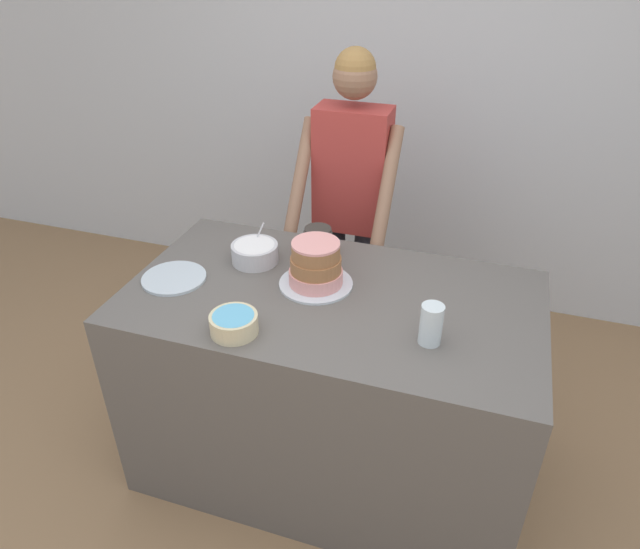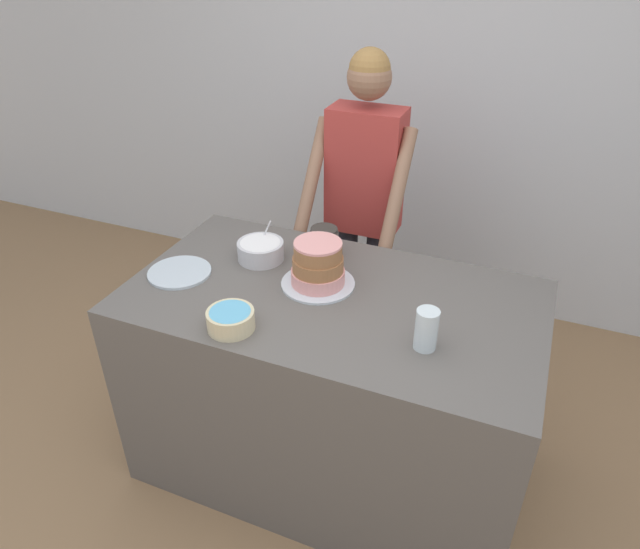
# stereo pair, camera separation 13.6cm
# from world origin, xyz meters

# --- Properties ---
(ground_plane) EXTENTS (14.00, 14.00, 0.00)m
(ground_plane) POSITION_xyz_m (0.00, 0.00, 0.00)
(ground_plane) COLOR #93704C
(wall_back) EXTENTS (10.00, 0.05, 2.60)m
(wall_back) POSITION_xyz_m (0.00, 2.06, 1.30)
(wall_back) COLOR silver
(wall_back) RESTS_ON ground_plane
(counter) EXTENTS (1.60, 0.89, 0.93)m
(counter) POSITION_xyz_m (0.00, 0.44, 0.46)
(counter) COLOR #5B5651
(counter) RESTS_ON ground_plane
(person_baker) EXTENTS (0.49, 0.46, 1.69)m
(person_baker) POSITION_xyz_m (-0.15, 1.24, 1.04)
(person_baker) COLOR #2D2D38
(person_baker) RESTS_ON ground_plane
(cake) EXTENTS (0.29, 0.29, 0.19)m
(cake) POSITION_xyz_m (-0.08, 0.50, 1.01)
(cake) COLOR silver
(cake) RESTS_ON counter
(frosting_bowl_blue) EXTENTS (0.17, 0.17, 0.07)m
(frosting_bowl_blue) POSITION_xyz_m (-0.26, 0.12, 0.97)
(frosting_bowl_blue) COLOR beige
(frosting_bowl_blue) RESTS_ON counter
(frosting_bowl_white) EXTENTS (0.20, 0.20, 0.15)m
(frosting_bowl_white) POSITION_xyz_m (-0.38, 0.59, 0.97)
(frosting_bowl_white) COLOR silver
(frosting_bowl_white) RESTS_ON counter
(drinking_glass) EXTENTS (0.08, 0.08, 0.15)m
(drinking_glass) POSITION_xyz_m (0.40, 0.27, 1.00)
(drinking_glass) COLOR silver
(drinking_glass) RESTS_ON counter
(ceramic_plate) EXTENTS (0.26, 0.26, 0.01)m
(ceramic_plate) POSITION_xyz_m (-0.64, 0.36, 0.93)
(ceramic_plate) COLOR silver
(ceramic_plate) RESTS_ON counter
(stoneware_jar) EXTENTS (0.12, 0.12, 0.13)m
(stoneware_jar) POSITION_xyz_m (-0.15, 0.73, 0.99)
(stoneware_jar) COLOR #4C4742
(stoneware_jar) RESTS_ON counter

